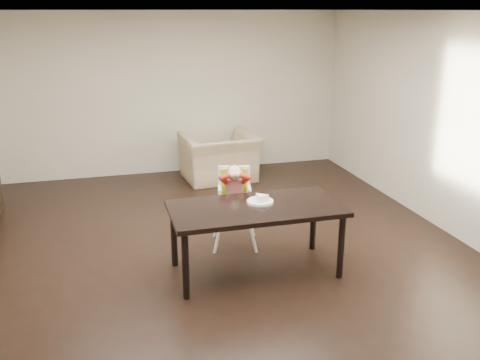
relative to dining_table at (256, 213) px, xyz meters
The scene contains 6 objects.
ground 0.89m from the dining_table, 124.69° to the left, with size 7.00×7.00×0.00m, color black.
room_walls 1.32m from the dining_table, 124.69° to the left, with size 6.02×7.02×2.71m.
dining_table is the anchor object (origin of this frame).
high_chair 0.75m from the dining_table, 92.49° to the left, with size 0.50×0.50×0.99m.
plate 0.16m from the dining_table, 49.09° to the left, with size 0.30×0.30×0.08m.
armchair 3.31m from the dining_table, 83.33° to the left, with size 1.18×0.77×1.03m, color tan.
Camera 1 is at (-1.22, -5.47, 2.71)m, focal length 40.00 mm.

